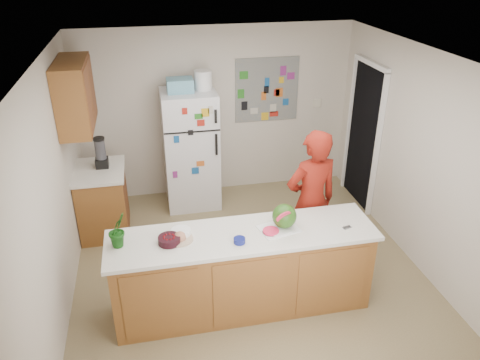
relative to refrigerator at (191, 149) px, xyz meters
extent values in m
cube|color=brown|center=(0.45, -1.88, -0.86)|extent=(4.00, 4.50, 0.02)
cube|color=beige|center=(0.45, 0.38, 0.40)|extent=(4.00, 0.02, 2.50)
cube|color=beige|center=(-1.56, -1.88, 0.40)|extent=(0.02, 4.50, 2.50)
cube|color=beige|center=(2.46, -1.88, 0.40)|extent=(0.02, 4.50, 2.50)
cube|color=white|center=(0.45, -1.88, 1.66)|extent=(4.00, 4.50, 0.02)
cube|color=black|center=(2.44, -0.43, 0.17)|extent=(0.03, 0.85, 2.04)
cube|color=brown|center=(0.25, -2.38, -0.41)|extent=(2.60, 0.62, 0.88)
cube|color=silver|center=(0.25, -2.38, 0.05)|extent=(2.68, 0.70, 0.04)
cube|color=brown|center=(-1.24, -0.53, -0.42)|extent=(0.60, 0.80, 0.86)
cube|color=silver|center=(-1.24, -0.53, 0.03)|extent=(0.64, 0.84, 0.04)
cube|color=brown|center=(-1.37, -0.58, 1.05)|extent=(0.35, 1.00, 0.80)
cube|color=silver|center=(0.00, 0.00, 0.00)|extent=(0.75, 0.70, 1.70)
cube|color=#5999B2|center=(-0.10, 0.00, 0.94)|extent=(0.35, 0.28, 0.18)
cube|color=slate|center=(1.20, 0.36, 0.70)|extent=(0.95, 0.01, 0.95)
imported|color=maroon|center=(1.16, -1.83, 0.02)|extent=(0.69, 0.51, 1.73)
cylinder|color=black|center=(-1.19, -0.46, 0.24)|extent=(0.13, 0.13, 0.38)
cube|color=silver|center=(0.62, -2.37, 0.08)|extent=(0.43, 0.37, 0.01)
sphere|color=#325815|center=(0.68, -2.35, 0.20)|extent=(0.25, 0.25, 0.25)
cylinder|color=red|center=(0.52, -2.42, 0.09)|extent=(0.16, 0.16, 0.02)
cylinder|color=black|center=(-0.47, -2.39, 0.11)|extent=(0.23, 0.23, 0.07)
cylinder|color=silver|center=(-0.35, -2.28, 0.10)|extent=(0.23, 0.23, 0.06)
cylinder|color=navy|center=(0.18, -2.52, 0.10)|extent=(0.15, 0.15, 0.05)
cylinder|color=tan|center=(-0.37, -2.36, 0.08)|extent=(0.34, 0.34, 0.02)
cube|color=silver|center=(0.60, -2.43, 0.08)|extent=(0.24, 0.23, 0.02)
cube|color=slate|center=(1.30, -2.49, 0.08)|extent=(0.10, 0.06, 0.01)
imported|color=#194510|center=(-0.94, -2.33, 0.24)|extent=(0.24, 0.24, 0.34)
camera|label=1|loc=(-0.57, -6.16, 2.62)|focal=35.00mm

